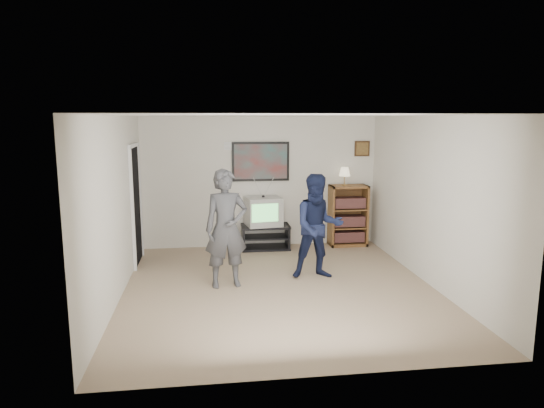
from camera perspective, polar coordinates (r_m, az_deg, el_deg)
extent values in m
cube|color=#866C55|center=(7.22, 0.90, -9.88)|extent=(4.50, 5.00, 0.01)
cube|color=white|center=(6.79, 0.95, 10.38)|extent=(4.50, 5.00, 0.01)
cube|color=silver|center=(9.35, -1.35, 2.59)|extent=(4.50, 0.01, 2.50)
cube|color=silver|center=(6.93, -17.79, -0.49)|extent=(0.01, 5.00, 2.50)
cube|color=silver|center=(7.56, 18.04, 0.34)|extent=(0.01, 5.00, 2.50)
cube|color=black|center=(9.23, -0.79, -2.62)|extent=(0.93, 0.52, 0.04)
cube|color=black|center=(9.33, -0.78, -5.13)|extent=(0.93, 0.52, 0.04)
cube|color=black|center=(9.24, -3.43, -3.96)|extent=(0.05, 0.49, 0.46)
cube|color=black|center=(9.34, 1.84, -3.80)|extent=(0.05, 0.49, 0.46)
imported|color=#3E3F42|center=(7.12, -5.40, -2.90)|extent=(0.69, 0.51, 1.74)
imported|color=#131935|center=(7.51, 5.43, -2.66)|extent=(0.80, 0.63, 1.63)
cube|color=white|center=(7.27, -5.13, -0.67)|extent=(0.06, 0.13, 0.04)
cube|color=white|center=(7.69, 4.62, -1.02)|extent=(0.06, 0.13, 0.04)
cube|color=black|center=(9.28, -1.34, 5.02)|extent=(1.10, 0.03, 0.75)
cube|color=white|center=(9.22, -4.78, 6.82)|extent=(0.28, 0.02, 0.14)
cube|color=black|center=(9.69, 10.56, 6.43)|extent=(0.30, 0.03, 0.30)
cube|color=black|center=(8.53, -15.76, -0.20)|extent=(0.03, 0.85, 2.00)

